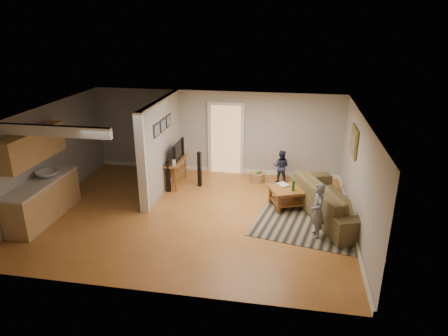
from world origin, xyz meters
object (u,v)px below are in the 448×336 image
Objects in this scene: speaker_left at (168,177)px; speaker_right at (200,169)px; toddler at (280,182)px; coffee_table at (297,191)px; toy_basket at (257,177)px; tv_console at (176,162)px; sofa at (331,216)px; child at (315,236)px.

speaker_right is at bearing 57.73° from speaker_left.
speaker_left is 3.26m from toddler.
coffee_table reaches higher than toy_basket.
toddler is at bearing 25.26° from speaker_right.
speaker_right reaches higher than speaker_left.
tv_console is (-3.40, 0.84, 0.27)m from coffee_table.
sofa is 6.92× the size of toy_basket.
speaker_right is 1.04× the size of toddler.
toy_basket is 3.29m from child.
toy_basket is at bearing 14.62° from tv_console.
sofa is at bearing 12.86° from speaker_left.
child is (-0.41, -1.05, 0.00)m from sofa.
toddler is (2.25, 0.66, -0.51)m from speaker_right.
tv_console reaches higher than toddler.
coffee_table is 2.84m from speaker_right.
speaker_left is at bearing 58.19° from sofa.
child is 3.10m from toddler.
coffee_table reaches higher than child.
speaker_left is at bearing -126.78° from child.
speaker_right reaches higher than toddler.
toy_basket is (-1.96, 1.84, 0.15)m from sofa.
speaker_right is (0.69, -0.00, -0.16)m from tv_console.
speaker_right is at bearing 48.18° from sofa.
toddler is at bearing 6.12° from toy_basket.
coffee_table reaches higher than sofa.
coffee_table is 1.70× the size of speaker_left.
speaker_left reaches higher than toddler.
child is at bearing 136.24° from sofa.
coffee_table is at bearing 118.60° from toddler.
tv_console is 2.41m from toy_basket.
speaker_left is 4.29m from child.
tv_console is 0.71m from speaker_right.
sofa is 1.89× the size of coffee_table.
sofa is at bearing -10.65° from speaker_right.
sofa is 2.42× the size of tv_console.
tv_console is 1.16× the size of speaker_right.
toy_basket is (-1.13, 1.43, -0.25)m from coffee_table.
sofa is at bearing -26.37° from coffee_table.
toy_basket is 0.42× the size of toddler.
child is at bearing -31.00° from tv_console.
speaker_left is 0.87× the size of speaker_right.
speaker_right is at bearing 162.86° from coffee_table.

